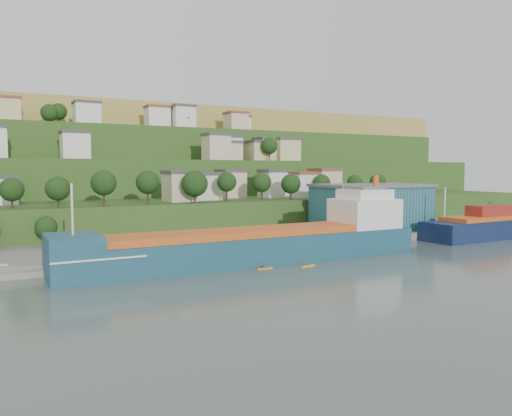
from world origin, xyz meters
TOP-DOWN VIEW (x-y plane):
  - ground at (0.00, 0.00)m, footprint 500.00×500.00m
  - quay at (20.00, 28.00)m, footprint 220.00×26.00m
  - hillside at (0.03, 168.70)m, footprint 360.00×210.46m
  - cargo_ship_near at (2.86, 8.52)m, footprint 77.25×12.48m
  - warehouse at (48.57, 27.29)m, footprint 32.72×21.97m
  - kayak_orange at (-0.54, 1.09)m, footprint 3.19×0.66m
  - kayak_yellow at (8.10, -0.81)m, footprint 3.23×0.94m

SIDE VIEW (x-z plane):
  - ground at x=0.00m, z-range 0.00..0.00m
  - quay at x=20.00m, z-range -2.00..2.00m
  - hillside at x=0.03m, z-range -47.92..48.08m
  - kayak_orange at x=-0.54m, z-range -0.16..0.63m
  - kayak_yellow at x=8.10m, z-range -0.16..0.63m
  - cargo_ship_near at x=2.86m, z-range -6.76..13.10m
  - warehouse at x=48.57m, z-range 2.03..14.83m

